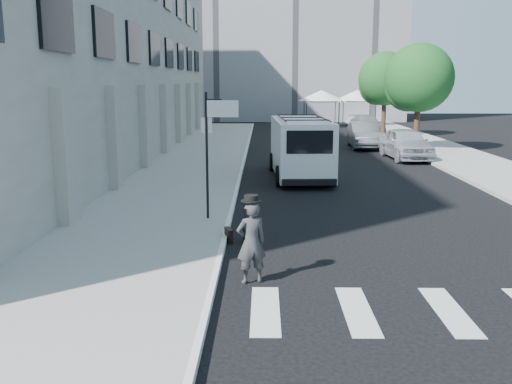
{
  "coord_description": "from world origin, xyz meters",
  "views": [
    {
      "loc": [
        -1.04,
        -12.37,
        3.92
      ],
      "look_at": [
        -1.22,
        1.14,
        1.3
      ],
      "focal_mm": 40.0,
      "sensor_mm": 36.0,
      "label": 1
    }
  ],
  "objects_px": {
    "briefcase": "(229,235)",
    "suitcase": "(249,231)",
    "businessman": "(251,242)",
    "cargo_van": "(300,147)",
    "parked_car_b": "(364,135)",
    "parked_car_a": "(406,143)",
    "parked_car_c": "(367,125)"
  },
  "relations": [
    {
      "from": "businessman",
      "to": "parked_car_b",
      "type": "relative_size",
      "value": 0.36
    },
    {
      "from": "cargo_van",
      "to": "parked_car_b",
      "type": "distance_m",
      "value": 11.68
    },
    {
      "from": "parked_car_a",
      "to": "parked_car_c",
      "type": "bearing_deg",
      "value": 84.47
    },
    {
      "from": "suitcase",
      "to": "parked_car_a",
      "type": "bearing_deg",
      "value": 47.93
    },
    {
      "from": "briefcase",
      "to": "parked_car_a",
      "type": "height_order",
      "value": "parked_car_a"
    },
    {
      "from": "suitcase",
      "to": "parked_car_c",
      "type": "height_order",
      "value": "parked_car_c"
    },
    {
      "from": "briefcase",
      "to": "parked_car_b",
      "type": "relative_size",
      "value": 0.1
    },
    {
      "from": "briefcase",
      "to": "parked_car_a",
      "type": "bearing_deg",
      "value": 44.58
    },
    {
      "from": "suitcase",
      "to": "cargo_van",
      "type": "distance_m",
      "value": 10.04
    },
    {
      "from": "suitcase",
      "to": "parked_car_b",
      "type": "relative_size",
      "value": 0.23
    },
    {
      "from": "suitcase",
      "to": "parked_car_c",
      "type": "bearing_deg",
      "value": 58.8
    },
    {
      "from": "businessman",
      "to": "cargo_van",
      "type": "distance_m",
      "value": 12.86
    },
    {
      "from": "businessman",
      "to": "briefcase",
      "type": "xyz_separation_m",
      "value": [
        -0.63,
        2.93,
        -0.66
      ]
    },
    {
      "from": "briefcase",
      "to": "cargo_van",
      "type": "xyz_separation_m",
      "value": [
        2.38,
        9.8,
        1.07
      ]
    },
    {
      "from": "cargo_van",
      "to": "parked_car_b",
      "type": "bearing_deg",
      "value": 64.45
    },
    {
      "from": "cargo_van",
      "to": "parked_car_a",
      "type": "bearing_deg",
      "value": 42.01
    },
    {
      "from": "briefcase",
      "to": "suitcase",
      "type": "distance_m",
      "value": 0.53
    },
    {
      "from": "parked_car_b",
      "to": "parked_car_c",
      "type": "xyz_separation_m",
      "value": [
        1.8,
        9.35,
        -0.07
      ]
    },
    {
      "from": "parked_car_b",
      "to": "parked_car_c",
      "type": "relative_size",
      "value": 0.97
    },
    {
      "from": "businessman",
      "to": "briefcase",
      "type": "bearing_deg",
      "value": -97.65
    },
    {
      "from": "parked_car_a",
      "to": "parked_car_c",
      "type": "relative_size",
      "value": 0.99
    },
    {
      "from": "businessman",
      "to": "parked_car_b",
      "type": "distance_m",
      "value": 24.32
    },
    {
      "from": "briefcase",
      "to": "suitcase",
      "type": "height_order",
      "value": "suitcase"
    },
    {
      "from": "cargo_van",
      "to": "parked_car_c",
      "type": "distance_m",
      "value": 21.09
    },
    {
      "from": "suitcase",
      "to": "parked_car_c",
      "type": "xyz_separation_m",
      "value": [
        8.18,
        29.94,
        0.41
      ]
    },
    {
      "from": "parked_car_c",
      "to": "businessman",
      "type": "bearing_deg",
      "value": -109.64
    },
    {
      "from": "suitcase",
      "to": "briefcase",
      "type": "bearing_deg",
      "value": 161.95
    },
    {
      "from": "parked_car_b",
      "to": "cargo_van",
      "type": "bearing_deg",
      "value": -110.97
    },
    {
      "from": "suitcase",
      "to": "parked_car_b",
      "type": "distance_m",
      "value": 21.55
    },
    {
      "from": "cargo_van",
      "to": "parked_car_c",
      "type": "height_order",
      "value": "cargo_van"
    },
    {
      "from": "briefcase",
      "to": "suitcase",
      "type": "bearing_deg",
      "value": -19.86
    },
    {
      "from": "parked_car_b",
      "to": "briefcase",
      "type": "bearing_deg",
      "value": -106.72
    }
  ]
}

